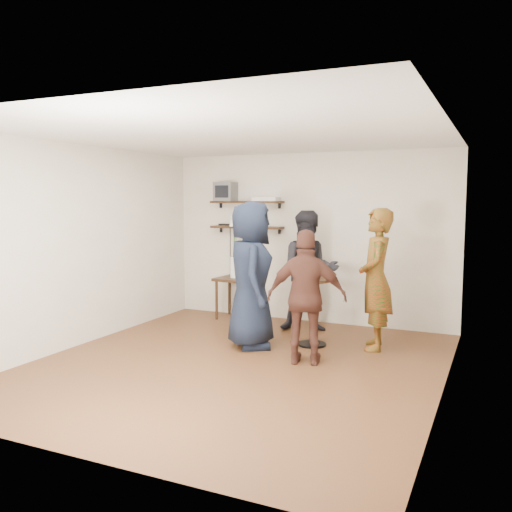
{
  "coord_description": "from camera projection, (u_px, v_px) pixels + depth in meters",
  "views": [
    {
      "loc": [
        2.72,
        -5.42,
        1.9
      ],
      "look_at": [
        0.06,
        0.4,
        1.22
      ],
      "focal_mm": 38.0,
      "sensor_mm": 36.0,
      "label": 1
    }
  ],
  "objects": [
    {
      "name": "room",
      "position": [
        236.0,
        252.0,
        6.09
      ],
      "size": [
        4.58,
        5.08,
        2.68
      ],
      "color": "#4F3219",
      "rests_on": "ground"
    },
    {
      "name": "shelf_upper",
      "position": [
        247.0,
        202.0,
        8.59
      ],
      "size": [
        1.2,
        0.25,
        0.04
      ],
      "primitive_type": "cube",
      "color": "black",
      "rests_on": "room"
    },
    {
      "name": "shelf_lower",
      "position": [
        247.0,
        227.0,
        8.64
      ],
      "size": [
        1.2,
        0.25,
        0.04
      ],
      "primitive_type": "cube",
      "color": "black",
      "rests_on": "room"
    },
    {
      "name": "crt_monitor",
      "position": [
        226.0,
        192.0,
        8.73
      ],
      "size": [
        0.32,
        0.3,
        0.3
      ],
      "primitive_type": "cube",
      "color": "#59595B",
      "rests_on": "shelf_upper"
    },
    {
      "name": "dvd_deck",
      "position": [
        266.0,
        199.0,
        8.45
      ],
      "size": [
        0.4,
        0.24,
        0.06
      ],
      "primitive_type": "cube",
      "color": "silver",
      "rests_on": "shelf_upper"
    },
    {
      "name": "radio",
      "position": [
        251.0,
        223.0,
        8.6
      ],
      "size": [
        0.22,
        0.1,
        0.1
      ],
      "primitive_type": "cube",
      "color": "black",
      "rests_on": "shelf_lower"
    },
    {
      "name": "power_strip",
      "position": [
        227.0,
        225.0,
        8.83
      ],
      "size": [
        0.3,
        0.05,
        0.03
      ],
      "primitive_type": "cube",
      "color": "black",
      "rests_on": "shelf_lower"
    },
    {
      "name": "side_table",
      "position": [
        235.0,
        284.0,
        8.62
      ],
      "size": [
        0.59,
        0.59,
        0.65
      ],
      "rotation": [
        0.0,
        0.0,
        -0.08
      ],
      "color": "black",
      "rests_on": "room"
    },
    {
      "name": "vase_lilies",
      "position": [
        235.0,
        256.0,
        8.57
      ],
      "size": [
        0.2,
        0.21,
        1.08
      ],
      "rotation": [
        0.0,
        0.0,
        -0.08
      ],
      "color": "white",
      "rests_on": "side_table"
    },
    {
      "name": "drinks_table",
      "position": [
        312.0,
        302.0,
        7.0
      ],
      "size": [
        0.48,
        0.48,
        0.88
      ],
      "color": "black",
      "rests_on": "room"
    },
    {
      "name": "wine_glass_fl",
      "position": [
        306.0,
        268.0,
        6.95
      ],
      "size": [
        0.07,
        0.07,
        0.2
      ],
      "color": "silver",
      "rests_on": "drinks_table"
    },
    {
      "name": "wine_glass_fr",
      "position": [
        317.0,
        269.0,
        6.89
      ],
      "size": [
        0.07,
        0.07,
        0.2
      ],
      "color": "silver",
      "rests_on": "drinks_table"
    },
    {
      "name": "wine_glass_bl",
      "position": [
        313.0,
        268.0,
        7.01
      ],
      "size": [
        0.06,
        0.06,
        0.19
      ],
      "color": "silver",
      "rests_on": "drinks_table"
    },
    {
      "name": "wine_glass_br",
      "position": [
        315.0,
        268.0,
        6.95
      ],
      "size": [
        0.07,
        0.07,
        0.2
      ],
      "color": "silver",
      "rests_on": "drinks_table"
    },
    {
      "name": "person_plaid",
      "position": [
        376.0,
        279.0,
        6.81
      ],
      "size": [
        0.57,
        0.73,
        1.79
      ],
      "primitive_type": "imported",
      "rotation": [
        0.0,
        0.0,
        -1.34
      ],
      "color": "#B02F14",
      "rests_on": "room"
    },
    {
      "name": "person_dark",
      "position": [
        309.0,
        271.0,
        7.76
      ],
      "size": [
        1.03,
        0.92,
        1.74
      ],
      "primitive_type": "imported",
      "rotation": [
        0.0,
        0.0,
        0.38
      ],
      "color": "black",
      "rests_on": "room"
    },
    {
      "name": "person_navy",
      "position": [
        251.0,
        275.0,
        6.9
      ],
      "size": [
        0.96,
        1.09,
        1.87
      ],
      "primitive_type": "imported",
      "rotation": [
        0.0,
        0.0,
        2.07
      ],
      "color": "black",
      "rests_on": "room"
    },
    {
      "name": "person_brown",
      "position": [
        307.0,
        297.0,
        6.2
      ],
      "size": [
        0.98,
        0.59,
        1.56
      ],
      "primitive_type": "imported",
      "rotation": [
        0.0,
        0.0,
        3.38
      ],
      "color": "#4C2920",
      "rests_on": "room"
    }
  ]
}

